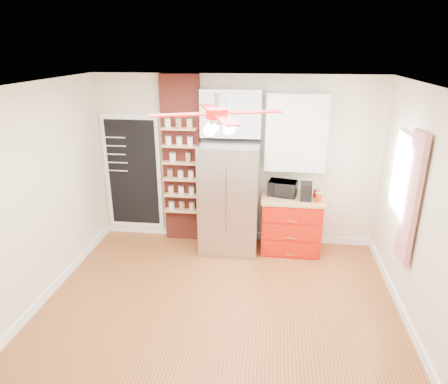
# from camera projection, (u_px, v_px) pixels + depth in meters

# --- Properties ---
(floor) EXTENTS (4.50, 4.50, 0.00)m
(floor) POSITION_uv_depth(u_px,v_px,m) (218.00, 309.00, 4.98)
(floor) COLOR brown
(floor) RESTS_ON ground
(ceiling) EXTENTS (4.50, 4.50, 0.00)m
(ceiling) POSITION_uv_depth(u_px,v_px,m) (217.00, 87.00, 4.04)
(ceiling) COLOR white
(ceiling) RESTS_ON wall_back
(wall_back) EXTENTS (4.50, 0.02, 2.70)m
(wall_back) POSITION_uv_depth(u_px,v_px,m) (235.00, 161.00, 6.37)
(wall_back) COLOR beige
(wall_back) RESTS_ON floor
(wall_front) EXTENTS (4.50, 0.02, 2.70)m
(wall_front) POSITION_uv_depth(u_px,v_px,m) (175.00, 325.00, 2.65)
(wall_front) COLOR beige
(wall_front) RESTS_ON floor
(wall_left) EXTENTS (0.02, 4.00, 2.70)m
(wall_left) POSITION_uv_depth(u_px,v_px,m) (32.00, 200.00, 4.77)
(wall_left) COLOR beige
(wall_left) RESTS_ON floor
(wall_right) EXTENTS (0.02, 4.00, 2.70)m
(wall_right) POSITION_uv_depth(u_px,v_px,m) (427.00, 220.00, 4.24)
(wall_right) COLOR beige
(wall_right) RESTS_ON floor
(chalkboard) EXTENTS (0.95, 0.05, 1.95)m
(chalkboard) POSITION_uv_depth(u_px,v_px,m) (133.00, 173.00, 6.62)
(chalkboard) COLOR white
(chalkboard) RESTS_ON wall_back
(brick_pillar) EXTENTS (0.60, 0.16, 2.70)m
(brick_pillar) POSITION_uv_depth(u_px,v_px,m) (182.00, 161.00, 6.40)
(brick_pillar) COLOR maroon
(brick_pillar) RESTS_ON floor
(fridge) EXTENTS (0.90, 0.70, 1.75)m
(fridge) POSITION_uv_depth(u_px,v_px,m) (229.00, 197.00, 6.20)
(fridge) COLOR #BAB9BE
(fridge) RESTS_ON floor
(upper_glass_cabinet) EXTENTS (0.90, 0.35, 0.70)m
(upper_glass_cabinet) POSITION_uv_depth(u_px,v_px,m) (231.00, 113.00, 5.94)
(upper_glass_cabinet) COLOR white
(upper_glass_cabinet) RESTS_ON wall_back
(red_cabinet) EXTENTS (0.94, 0.64, 0.90)m
(red_cabinet) POSITION_uv_depth(u_px,v_px,m) (291.00, 224.00, 6.27)
(red_cabinet) COLOR #B71306
(red_cabinet) RESTS_ON floor
(upper_shelf_unit) EXTENTS (0.90, 0.30, 1.15)m
(upper_shelf_unit) POSITION_uv_depth(u_px,v_px,m) (296.00, 132.00, 5.94)
(upper_shelf_unit) COLOR white
(upper_shelf_unit) RESTS_ON wall_back
(window) EXTENTS (0.04, 0.75, 1.05)m
(window) POSITION_uv_depth(u_px,v_px,m) (403.00, 176.00, 5.01)
(window) COLOR white
(window) RESTS_ON wall_right
(curtain) EXTENTS (0.06, 0.40, 1.55)m
(curtain) POSITION_uv_depth(u_px,v_px,m) (411.00, 199.00, 4.54)
(curtain) COLOR #B31718
(curtain) RESTS_ON wall_right
(ceiling_fan) EXTENTS (1.40, 1.40, 0.44)m
(ceiling_fan) POSITION_uv_depth(u_px,v_px,m) (217.00, 114.00, 4.14)
(ceiling_fan) COLOR silver
(ceiling_fan) RESTS_ON ceiling
(toaster_oven) EXTENTS (0.48, 0.37, 0.23)m
(toaster_oven) POSITION_uv_depth(u_px,v_px,m) (282.00, 188.00, 6.16)
(toaster_oven) COLOR black
(toaster_oven) RESTS_ON red_cabinet
(coffee_maker) EXTENTS (0.19, 0.23, 0.26)m
(coffee_maker) POSITION_uv_depth(u_px,v_px,m) (306.00, 191.00, 5.99)
(coffee_maker) COLOR black
(coffee_maker) RESTS_ON red_cabinet
(canister_left) EXTENTS (0.11, 0.11, 0.14)m
(canister_left) POSITION_uv_depth(u_px,v_px,m) (318.00, 198.00, 5.92)
(canister_left) COLOR #AA2409
(canister_left) RESTS_ON red_cabinet
(canister_right) EXTENTS (0.12, 0.12, 0.13)m
(canister_right) POSITION_uv_depth(u_px,v_px,m) (317.00, 193.00, 6.10)
(canister_right) COLOR #A9090E
(canister_right) RESTS_ON red_cabinet
(pantry_jar_oats) EXTENTS (0.12, 0.12, 0.15)m
(pantry_jar_oats) POSITION_uv_depth(u_px,v_px,m) (173.00, 158.00, 6.22)
(pantry_jar_oats) COLOR beige
(pantry_jar_oats) RESTS_ON brick_pillar
(pantry_jar_beans) EXTENTS (0.11, 0.11, 0.14)m
(pantry_jar_beans) POSITION_uv_depth(u_px,v_px,m) (188.00, 158.00, 6.22)
(pantry_jar_beans) COLOR #95814C
(pantry_jar_beans) RESTS_ON brick_pillar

